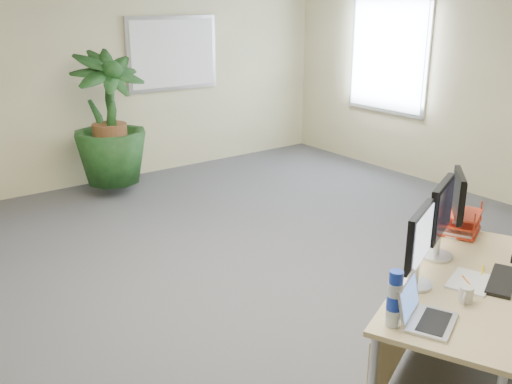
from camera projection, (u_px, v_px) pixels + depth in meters
floor at (298, 314)px, 4.23m from camera, size 8.00×8.00×0.00m
back_wall at (84, 76)px, 6.84m from camera, size 7.00×0.04×2.70m
whiteboard at (173, 53)px, 7.43m from camera, size 1.30×0.04×0.95m
window at (388, 53)px, 7.44m from camera, size 0.04×1.30×1.55m
desk at (449, 296)px, 3.46m from camera, size 1.81×1.33×0.64m
floor_plant at (110, 132)px, 6.63m from camera, size 0.95×0.95×1.50m
monitor_left at (419, 243)px, 3.22m from camera, size 0.40×0.21×0.47m
monitor_right at (441, 215)px, 3.58m from camera, size 0.43×0.22×0.51m
monitor_dark at (458, 200)px, 3.94m from camera, size 0.34×0.30×0.46m
laptop at (422, 312)px, 2.93m from camera, size 0.38×0.36×0.21m
keyboard at (502, 281)px, 3.34m from camera, size 0.44×0.30×0.02m
coffee_mug at (466, 294)px, 3.12m from camera, size 0.11×0.08×0.09m
spiral_notebook at (471, 282)px, 3.34m from camera, size 0.35×0.31×0.01m
orange_pen at (467, 281)px, 3.33m from camera, size 0.08×0.11×0.01m
yellow_highlighter at (483, 271)px, 3.47m from camera, size 0.12×0.08×0.02m
water_bottle at (394, 300)px, 2.86m from camera, size 0.08×0.08×0.30m
letter_tray at (461, 224)px, 4.04m from camera, size 0.38×0.34×0.15m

